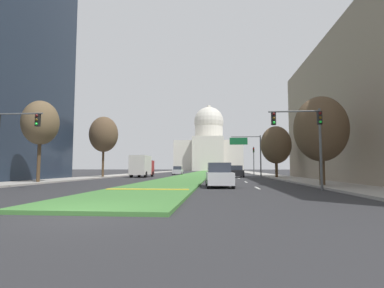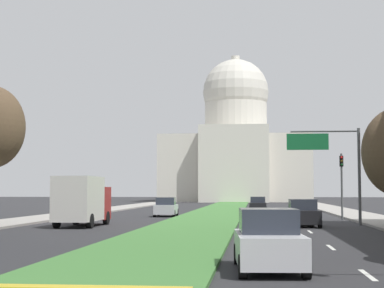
{
  "view_description": "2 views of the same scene",
  "coord_description": "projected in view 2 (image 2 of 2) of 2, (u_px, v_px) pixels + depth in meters",
  "views": [
    {
      "loc": [
        4.17,
        -8.57,
        1.44
      ],
      "look_at": [
        0.12,
        37.45,
        5.15
      ],
      "focal_mm": 27.45,
      "sensor_mm": 36.0,
      "label": 1
    },
    {
      "loc": [
        3.86,
        -5.5,
        2.34
      ],
      "look_at": [
        -1.19,
        46.19,
        6.1
      ],
      "focal_mm": 59.71,
      "sensor_mm": 36.0,
      "label": 2
    }
  ],
  "objects": [
    {
      "name": "box_truck_delivery",
      "position": [
        82.0,
        200.0,
        41.14
      ],
      "size": [
        2.4,
        6.4,
        3.2
      ],
      "color": "maroon",
      "rests_on": "ground_plane"
    },
    {
      "name": "sedan_far_horizon",
      "position": [
        258.0,
        205.0,
        68.62
      ],
      "size": [
        1.86,
        4.23,
        1.62
      ],
      "color": "black",
      "rests_on": "ground_plane"
    },
    {
      "name": "sidewalk_right",
      "position": [
        360.0,
        216.0,
        56.38
      ],
      "size": [
        4.0,
        117.83,
        0.15
      ],
      "primitive_type": "cube",
      "color": "#9E9991",
      "rests_on": "ground_plane"
    },
    {
      "name": "lane_dashes_right",
      "position": [
        302.0,
        226.0,
        41.97
      ],
      "size": [
        0.16,
        51.26,
        0.01
      ],
      "color": "silver",
      "rests_on": "ground_plane"
    },
    {
      "name": "overhead_guide_sign",
      "position": [
        333.0,
        156.0,
        42.87
      ],
      "size": [
        4.9,
        0.2,
        6.5
      ],
      "color": "#515456",
      "rests_on": "ground_plane"
    },
    {
      "name": "sedan_distant",
      "position": [
        166.0,
        207.0,
        56.63
      ],
      "size": [
        2.05,
        4.27,
        1.7
      ],
      "color": "#BCBCC1",
      "rests_on": "ground_plane"
    },
    {
      "name": "grass_median",
      "position": [
        216.0,
        213.0,
        64.16
      ],
      "size": [
        5.48,
        117.83,
        0.14
      ],
      "primitive_type": "cube",
      "color": "#427A38",
      "rests_on": "ground_plane"
    },
    {
      "name": "sedan_midblock",
      "position": [
        303.0,
        214.0,
        40.99
      ],
      "size": [
        2.04,
        4.23,
        1.75
      ],
      "color": "black",
      "rests_on": "ground_plane"
    },
    {
      "name": "sidewalk_left",
      "position": [
        70.0,
        215.0,
        58.94
      ],
      "size": [
        4.0,
        117.83,
        0.15
      ],
      "primitive_type": "cube",
      "color": "#9E9991",
      "rests_on": "ground_plane"
    },
    {
      "name": "median_curb_nose",
      "position": [
        83.0,
        287.0,
        14.31
      ],
      "size": [
        4.93,
        0.5,
        0.04
      ],
      "primitive_type": "cube",
      "color": "gold",
      "rests_on": "grass_median"
    },
    {
      "name": "sedan_lead_stopped",
      "position": [
        268.0,
        242.0,
        18.56
      ],
      "size": [
        2.16,
        4.37,
        1.8
      ],
      "color": "#BCBCC1",
      "rests_on": "ground_plane"
    },
    {
      "name": "traffic_light_far_right",
      "position": [
        342.0,
        178.0,
        49.81
      ],
      "size": [
        0.28,
        0.35,
        5.2
      ],
      "color": "#515456",
      "rests_on": "ground_plane"
    },
    {
      "name": "ground_plane",
      "position": [
        220.0,
        211.0,
        70.65
      ],
      "size": [
        288.02,
        288.02,
        0.0
      ],
      "primitive_type": "plane",
      "color": "#2B2B2D"
    },
    {
      "name": "capitol_building",
      "position": [
        236.0,
        151.0,
        135.65
      ],
      "size": [
        30.29,
        29.75,
        31.26
      ],
      "color": "beige",
      "rests_on": "ground_plane"
    }
  ]
}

